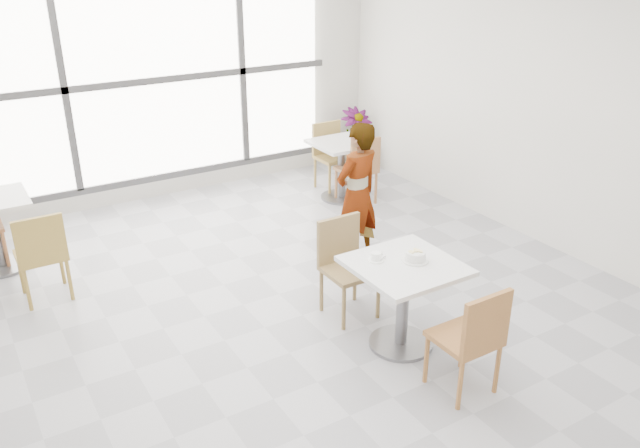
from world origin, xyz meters
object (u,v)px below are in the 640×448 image
chair_near (473,335)px  bg_chair_left_near (41,251)px  chair_far (345,260)px  bg_table_right (342,162)px  coffee_cup (376,257)px  bg_chair_right_near (360,166)px  bg_chair_right_far (331,151)px  plant_right (355,138)px  oatmeal_bowl (415,256)px  person (357,195)px  main_table (404,289)px

chair_near → bg_chair_left_near: 3.81m
chair_far → bg_table_right: 2.73m
coffee_cup → bg_chair_right_near: bg_chair_right_near is taller
bg_table_right → bg_chair_right_far: 0.43m
bg_chair_right_near → plant_right: bearing=-122.0°
chair_far → bg_chair_right_far: bearing=59.9°
chair_far → oatmeal_bowl: chair_far is taller
person → bg_table_right: size_ratio=1.96×
main_table → coffee_cup: size_ratio=5.03×
bg_table_right → bg_chair_left_near: 3.77m
person → bg_table_right: 1.79m
chair_near → chair_far: size_ratio=1.00×
bg_table_right → person: bearing=-118.4°
chair_far → bg_chair_left_near: (-2.22, 1.56, 0.00)m
chair_far → bg_chair_right_far: (1.58, 2.72, 0.00)m
coffee_cup → bg_table_right: bearing=61.4°
main_table → bg_chair_left_near: 3.24m
main_table → plant_right: (2.24, 3.94, -0.09)m
chair_near → bg_table_right: (1.35, 3.74, -0.01)m
oatmeal_bowl → person: size_ratio=0.14×
chair_near → oatmeal_bowl: chair_near is taller
bg_table_right → bg_chair_left_near: size_ratio=0.86×
bg_table_right → bg_chair_right_far: (0.10, 0.42, 0.01)m
person → coffee_cup: bearing=49.0°
oatmeal_bowl → bg_chair_right_near: size_ratio=0.24×
oatmeal_bowl → bg_chair_right_near: (1.37, 2.72, -0.29)m
chair_far → bg_chair_left_near: 2.72m
person → plant_right: person is taller
chair_far → coffee_cup: chair_far is taller
oatmeal_bowl → bg_chair_left_near: bearing=136.8°
oatmeal_bowl → chair_far: bearing=105.1°
main_table → bg_chair_left_near: bg_chair_left_near is taller
bg_chair_right_far → bg_chair_right_near: bearing=-91.3°
main_table → bg_chair_right_near: 3.09m
coffee_cup → person: bearing=61.3°
plant_right → chair_near: bearing=-115.2°
main_table → bg_chair_right_far: bg_chair_right_far is taller
bg_chair_right_far → coffee_cup: bearing=-116.8°
oatmeal_bowl → bg_table_right: 3.28m
chair_near → coffee_cup: bearing=-77.8°
bg_chair_left_near → bg_chair_right_far: size_ratio=1.00×
bg_chair_right_near → plant_right: size_ratio=1.02×
bg_chair_right_near → bg_chair_right_far: size_ratio=1.00×
oatmeal_bowl → bg_chair_right_far: bg_chair_right_far is taller
bg_table_right → plant_right: size_ratio=0.88×
bg_table_right → coffee_cup: bearing=-118.6°
chair_near → person: (0.50, 2.18, 0.24)m
main_table → coffee_cup: (-0.16, 0.16, 0.26)m
main_table → chair_far: chair_far is taller
oatmeal_bowl → plant_right: size_ratio=0.25×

